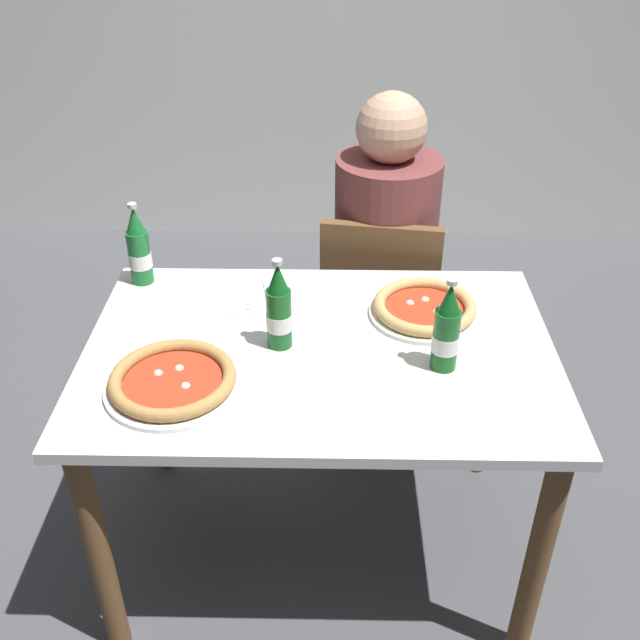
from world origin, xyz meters
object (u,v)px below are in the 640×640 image
Objects in this scene: beer_bottle_center at (447,331)px; napkin_with_cutlery at (261,295)px; dining_table_main at (320,382)px; pizza_margherita_near at (424,308)px; pizza_marinara_far at (173,381)px; diner_seated at (383,275)px; chair_behind_table at (380,308)px; beer_bottle_right at (139,250)px; beer_bottle_left at (279,310)px.

beer_bottle_center reaches higher than napkin_with_cutlery.
dining_table_main is 0.32m from napkin_with_cutlery.
pizza_margherita_near and pizza_marinara_far have the same top height.
beer_bottle_center is (0.65, 0.10, 0.08)m from pizza_marinara_far.
diner_seated is at bearing 98.46° from pizza_margherita_near.
pizza_marinara_far is (-0.34, -0.17, 0.13)m from dining_table_main.
chair_behind_table is 2.83× the size of pizza_margherita_near.
napkin_with_cutlery is at bearing 67.88° from pizza_marinara_far.
chair_behind_table is at bearing 44.54° from napkin_with_cutlery.
dining_table_main is 0.65m from beer_bottle_right.
diner_seated is 0.59m from napkin_with_cutlery.
pizza_marinara_far is at bearing 63.44° from chair_behind_table.
beer_bottle_right is at bearing 143.42° from beer_bottle_left.
dining_table_main is at bearing 26.49° from pizza_marinara_far.
beer_bottle_left is at bearing 71.59° from chair_behind_table.
beer_bottle_right reaches higher than napkin_with_cutlery.
diner_seated reaches higher than beer_bottle_right.
diner_seated is 4.02× the size of pizza_margherita_near.
napkin_with_cutlery is at bearing 124.87° from dining_table_main.
pizza_marinara_far is at bearing -69.88° from beer_bottle_right.
diner_seated reaches higher than pizza_margherita_near.
chair_behind_table is at bearing 100.58° from pizza_margherita_near.
pizza_marinara_far is 1.32× the size of beer_bottle_center.
chair_behind_table is at bearing 63.53° from beer_bottle_left.
pizza_margherita_near is (0.28, 0.16, 0.14)m from dining_table_main.
chair_behind_table is at bearing 98.87° from beer_bottle_center.
beer_bottle_center reaches higher than pizza_margherita_near.
beer_bottle_center reaches higher than chair_behind_table.
beer_bottle_center is at bearing 8.37° from pizza_marinara_far.
pizza_marinara_far is 0.66m from beer_bottle_center.
chair_behind_table is 3.44× the size of beer_bottle_left.
diner_seated is (0.01, 0.05, 0.10)m from chair_behind_table.
napkin_with_cutlery is at bearing -12.26° from beer_bottle_right.
pizza_margherita_near reaches higher than napkin_with_cutlery.
pizza_margherita_near is 0.92× the size of pizza_marinara_far.
pizza_margherita_near is 0.70m from pizza_marinara_far.
beer_bottle_left reaches higher than pizza_marinara_far.
pizza_marinara_far is at bearing -152.24° from pizza_margherita_near.
dining_table_main is at bearing 80.17° from chair_behind_table.
dining_table_main is at bearing -31.73° from beer_bottle_right.
napkin_with_cutlery is at bearing 168.85° from pizza_margherita_near.
pizza_marinara_far is 0.53m from beer_bottle_right.
pizza_marinara_far is at bearing -112.12° from napkin_with_cutlery.
beer_bottle_right is (-0.73, -0.34, 0.27)m from diner_seated.
diner_seated is (0.21, 0.66, -0.05)m from dining_table_main.
beer_bottle_right is at bearing 167.74° from napkin_with_cutlery.
diner_seated reaches higher than napkin_with_cutlery.
chair_behind_table is at bearing 72.12° from dining_table_main.
beer_bottle_left is (-0.10, 0.01, 0.22)m from dining_table_main.
pizza_marinara_far reaches higher than napkin_with_cutlery.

